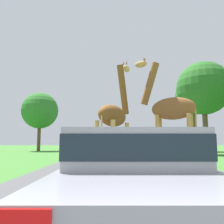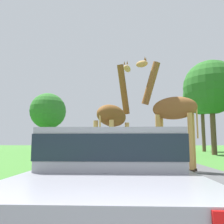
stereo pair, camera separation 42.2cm
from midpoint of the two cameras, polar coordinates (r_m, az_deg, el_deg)
The scene contains 11 objects.
road at distance 29.52m, azimuth 3.44°, elevation -9.40°, with size 7.47×120.00×0.00m.
giraffe_near_road at distance 9.17m, azimuth 1.75°, elevation -1.03°, with size 1.59×2.73×4.74m.
giraffe_companion at distance 10.13m, azimuth 15.09°, elevation 0.26°, with size 2.50×1.50×4.94m.
car_lead_maroon at distance 3.60m, azimuth 3.72°, elevation -14.23°, with size 1.84×4.62×1.31m.
car_queue_right at distance 17.33m, azimuth 1.38°, elevation -8.70°, with size 1.97×4.05×1.26m.
car_queue_left at distance 24.80m, azimuth -3.24°, elevation -8.01°, with size 1.80×3.94×1.49m.
car_far_ahead at distance 27.16m, azimuth 9.76°, elevation -7.93°, with size 1.79×4.35×1.40m.
car_verge_right at distance 21.64m, azimuth 10.79°, elevation -8.07°, with size 1.85×4.71×1.44m.
tree_left_edge at distance 23.81m, azimuth 23.20°, elevation 5.44°, with size 4.99×4.99×8.64m.
tree_right_cluster at distance 31.00m, azimuth 21.14°, elevation 3.47°, with size 4.47×4.47×8.90m.
tree_far_right at distance 31.82m, azimuth -14.79°, elevation 0.21°, with size 4.63×4.63×7.45m.
Camera 2 is at (-0.22, 0.51, 1.15)m, focal length 38.00 mm.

